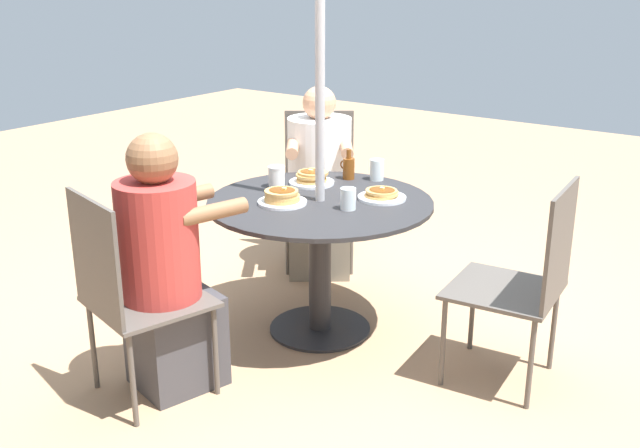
# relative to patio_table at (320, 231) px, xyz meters

# --- Properties ---
(ground_plane) EXTENTS (12.00, 12.00, 0.00)m
(ground_plane) POSITION_rel_patio_table_xyz_m (0.00, 0.00, -0.55)
(ground_plane) COLOR tan
(patio_table) EXTENTS (1.13, 1.13, 0.71)m
(patio_table) POSITION_rel_patio_table_xyz_m (0.00, 0.00, 0.00)
(patio_table) COLOR #28282B
(patio_table) RESTS_ON ground
(umbrella_pole) EXTENTS (0.05, 0.05, 2.42)m
(umbrella_pole) POSITION_rel_patio_table_xyz_m (0.00, 0.00, 0.66)
(umbrella_pole) COLOR #ADADB2
(umbrella_pole) RESTS_ON ground
(patio_chair_north) EXTENTS (0.51, 0.51, 0.95)m
(patio_chair_north) POSITION_rel_patio_table_xyz_m (-1.05, -0.11, -0.02)
(patio_chair_north) COLOR #514C47
(patio_chair_north) RESTS_ON ground
(patio_chair_east) EXTENTS (0.65, 0.65, 0.95)m
(patio_chair_east) POSITION_rel_patio_table_xyz_m (0.62, -0.85, -0.02)
(patio_chair_east) COLOR #514C47
(patio_chair_east) RESTS_ON ground
(diner_east) EXTENTS (0.60, 0.63, 1.15)m
(diner_east) POSITION_rel_patio_table_xyz_m (0.51, -0.70, -0.03)
(diner_east) COLOR gray
(diner_east) RESTS_ON ground
(patio_chair_south) EXTENTS (0.57, 0.57, 0.95)m
(patio_chair_south) POSITION_rel_patio_table_xyz_m (0.27, 1.02, -0.02)
(patio_chair_south) COLOR #514C47
(patio_chair_south) RESTS_ON ground
(diner_south) EXTENTS (0.45, 0.56, 1.17)m
(diner_south) POSITION_rel_patio_table_xyz_m (0.22, 0.84, -0.01)
(diner_south) COLOR #3D3D42
(diner_south) RESTS_ON ground
(pancake_plate_a) EXTENTS (0.24, 0.24, 0.06)m
(pancake_plate_a) POSITION_rel_patio_table_xyz_m (-0.24, -0.20, 0.18)
(pancake_plate_a) COLOR white
(pancake_plate_a) RESTS_ON patio_table
(pancake_plate_b) EXTENTS (0.24, 0.24, 0.08)m
(pancake_plate_b) POSITION_rel_patio_table_xyz_m (0.12, 0.15, 0.19)
(pancake_plate_b) COLOR white
(pancake_plate_b) RESTS_ON patio_table
(pancake_plate_c) EXTENTS (0.24, 0.24, 0.08)m
(pancake_plate_c) POSITION_rel_patio_table_xyz_m (0.21, -0.22, 0.19)
(pancake_plate_c) COLOR white
(pancake_plate_c) RESTS_ON patio_table
(syrup_bottle) EXTENTS (0.09, 0.06, 0.16)m
(syrup_bottle) POSITION_rel_patio_table_xyz_m (0.11, -0.42, 0.23)
(syrup_bottle) COLOR brown
(syrup_bottle) RESTS_ON patio_table
(coffee_cup) EXTENTS (0.09, 0.09, 0.11)m
(coffee_cup) POSITION_rel_patio_table_xyz_m (0.32, -0.06, 0.22)
(coffee_cup) COLOR white
(coffee_cup) RESTS_ON patio_table
(drinking_glass_a) EXTENTS (0.08, 0.08, 0.11)m
(drinking_glass_a) POSITION_rel_patio_table_xyz_m (-0.03, -0.49, 0.22)
(drinking_glass_a) COLOR silver
(drinking_glass_a) RESTS_ON patio_table
(drinking_glass_b) EXTENTS (0.08, 0.08, 0.10)m
(drinking_glass_b) POSITION_rel_patio_table_xyz_m (-0.19, 0.04, 0.22)
(drinking_glass_b) COLOR silver
(drinking_glass_b) RESTS_ON patio_table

